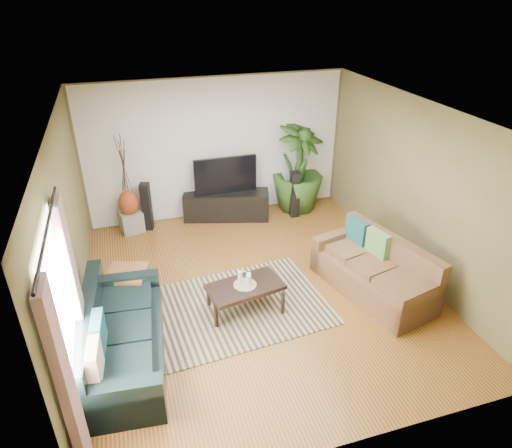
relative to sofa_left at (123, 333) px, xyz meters
name	(u,v)px	position (x,y,z in m)	size (l,w,h in m)	color
floor	(260,290)	(2.01, 0.87, -0.42)	(5.50, 5.50, 0.00)	#9D6528
ceiling	(261,115)	(2.01, 0.87, 2.28)	(5.50, 5.50, 0.00)	white
wall_back	(217,149)	(2.01, 3.62, 0.93)	(5.00, 5.00, 0.00)	olive
wall_front	(354,346)	(2.01, -1.88, 0.93)	(5.00, 5.00, 0.00)	olive
wall_left	(69,238)	(-0.49, 0.87, 0.92)	(5.50, 5.50, 0.00)	olive
wall_right	(416,190)	(4.51, 0.87, 0.92)	(5.50, 5.50, 0.00)	olive
backwall_panel	(217,149)	(2.01, 3.61, 0.93)	(4.90, 4.90, 0.00)	white
window_pane	(61,314)	(-0.47, -0.73, 0.97)	(1.80, 1.80, 0.00)	white
curtain_near	(68,392)	(-0.42, -1.48, 0.72)	(0.08, 0.35, 2.20)	gray
curtain_far	(75,289)	(-0.42, 0.02, 0.72)	(0.08, 0.35, 2.20)	gray
curtain_rod	(46,230)	(-0.42, -0.73, 1.87)	(0.03, 0.03, 1.90)	black
sofa_left	(123,333)	(0.00, 0.00, 0.00)	(2.13, 0.91, 0.85)	black
sofa_right	(374,268)	(3.62, 0.37, 0.00)	(1.91, 0.86, 0.85)	brown
area_rug	(237,307)	(1.57, 0.59, -0.42)	(2.56, 1.81, 0.01)	tan
coffee_table	(245,297)	(1.68, 0.50, -0.21)	(1.04, 0.57, 0.43)	black
candle_tray	(245,285)	(1.68, 0.50, 0.01)	(0.32, 0.32, 0.01)	#9C9C96
candle_tall	(240,278)	(1.62, 0.53, 0.12)	(0.07, 0.07, 0.21)	beige
candle_mid	(249,281)	(1.72, 0.46, 0.09)	(0.07, 0.07, 0.16)	white
candle_short	(249,277)	(1.75, 0.56, 0.08)	(0.07, 0.07, 0.13)	white
tv_stand	(226,205)	(2.11, 3.37, -0.15)	(1.64, 0.49, 0.55)	black
television	(225,175)	(2.11, 3.37, 0.48)	(1.21, 0.07, 0.71)	black
speaker_left	(147,207)	(0.59, 3.37, 0.03)	(0.17, 0.18, 0.92)	black
speaker_right	(295,194)	(3.41, 3.06, 0.04)	(0.17, 0.19, 0.93)	black
potted_plant	(298,167)	(3.60, 3.37, 0.47)	(1.01, 1.01, 1.80)	#254918
plant_pot	(297,202)	(3.60, 3.37, -0.30)	(0.33, 0.33, 0.26)	black
pedestal	(131,221)	(0.28, 3.37, -0.23)	(0.39, 0.39, 0.39)	gray
vase	(129,203)	(0.28, 3.37, 0.15)	(0.36, 0.36, 0.50)	#91381A
side_table	(129,288)	(0.12, 1.12, -0.14)	(0.53, 0.53, 0.56)	brown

